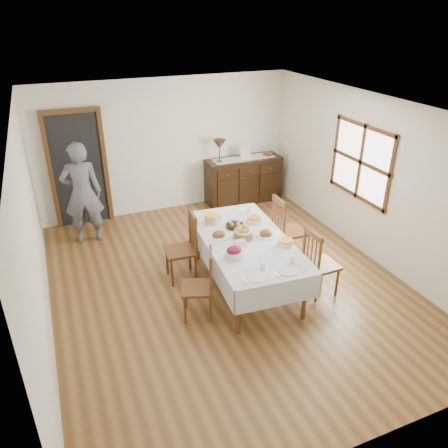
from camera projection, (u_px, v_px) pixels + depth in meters
name	position (u px, v px, depth m)	size (l,w,h in m)	color
ground	(227.00, 283.00, 6.61)	(6.00, 6.00, 0.00)	brown
room_shell	(206.00, 173.00, 6.17)	(5.02, 6.02, 2.65)	white
dining_table	(246.00, 245.00, 6.24)	(1.33, 2.37, 0.79)	silver
chair_left_near	(201.00, 284.00, 5.71)	(0.52, 0.52, 0.98)	#523016
chair_left_far	(184.00, 247.00, 6.50)	(0.48, 0.48, 1.07)	#523016
chair_right_near	(319.00, 262.00, 6.15)	(0.44, 0.44, 1.03)	#523016
chair_right_far	(286.00, 229.00, 7.00)	(0.47, 0.47, 1.10)	#523016
sideboard	(243.00, 180.00, 9.17)	(1.57, 0.57, 0.94)	black
person	(82.00, 190.00, 7.38)	(0.60, 0.39, 1.93)	#565663
bread_basket	(243.00, 233.00, 6.20)	(0.28, 0.28, 0.18)	brown
egg_basket	(235.00, 225.00, 6.52)	(0.27, 0.27, 0.11)	black
ham_platter_a	(219.00, 235.00, 6.25)	(0.30, 0.30, 0.11)	silver
ham_platter_b	(266.00, 234.00, 6.27)	(0.29, 0.29, 0.11)	silver
beet_bowl	(234.00, 252.00, 5.73)	(0.24, 0.24, 0.16)	silver
carrot_bowl	(254.00, 220.00, 6.66)	(0.23, 0.23, 0.09)	silver
pineapple_bowl	(211.00, 219.00, 6.62)	(0.21, 0.21, 0.15)	tan
casserole_dish	(286.00, 242.00, 6.04)	(0.21, 0.21, 0.08)	silver
butter_dish	(240.00, 243.00, 6.03)	(0.15, 0.10, 0.07)	silver
setting_left	(259.00, 273.00, 5.38)	(0.43, 0.31, 0.10)	silver
setting_right	(289.00, 267.00, 5.50)	(0.43, 0.31, 0.10)	silver
glass_far_a	(220.00, 217.00, 6.71)	(0.07, 0.07, 0.11)	white
glass_far_b	(249.00, 210.00, 6.96)	(0.06, 0.06, 0.09)	white
runner	(244.00, 158.00, 8.96)	(1.30, 0.35, 0.01)	silver
table_lamp	(220.00, 145.00, 8.59)	(0.26, 0.26, 0.46)	brown
picture_frame	(246.00, 153.00, 8.84)	(0.22, 0.08, 0.28)	beige
deco_bowl	(268.00, 154.00, 9.12)	(0.20, 0.20, 0.06)	#523016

